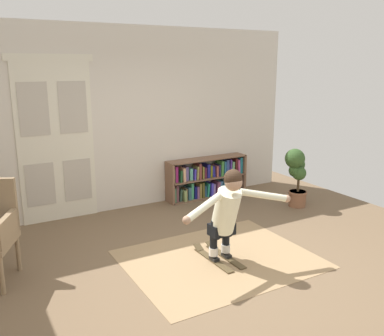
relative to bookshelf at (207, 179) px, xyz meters
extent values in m
plane|color=brown|center=(-1.38, -2.39, -0.33)|extent=(7.20, 7.20, 0.00)
cube|color=silver|center=(-1.38, 0.21, 1.12)|extent=(6.00, 0.10, 2.90)
cube|color=silver|center=(-2.81, 0.15, 0.85)|extent=(0.55, 0.04, 2.35)
cube|color=#BCB3A5|center=(-2.81, 0.13, 1.37)|extent=(0.41, 0.01, 0.76)
cube|color=#BCB3A5|center=(-2.81, 0.13, 0.26)|extent=(0.41, 0.01, 0.64)
cube|color=silver|center=(-2.26, 0.15, 0.85)|extent=(0.55, 0.04, 2.35)
cube|color=#BCB3A5|center=(-2.26, 0.13, 1.37)|extent=(0.41, 0.01, 0.76)
cube|color=#BCB3A5|center=(-2.26, 0.13, 0.26)|extent=(0.41, 0.01, 0.64)
cube|color=silver|center=(-2.53, 0.15, 2.07)|extent=(1.22, 0.04, 0.10)
cube|color=#A2835C|center=(-1.18, -2.20, -0.32)|extent=(2.22, 1.77, 0.01)
cube|color=brown|center=(-0.75, 0.00, 0.03)|extent=(0.04, 0.30, 0.71)
cube|color=brown|center=(0.72, 0.00, 0.03)|extent=(0.04, 0.30, 0.71)
cube|color=brown|center=(-0.01, 0.00, -0.32)|extent=(1.47, 0.30, 0.02)
cube|color=brown|center=(-0.01, 0.00, 0.03)|extent=(1.47, 0.30, 0.02)
cube|color=brown|center=(-0.01, 0.00, 0.37)|extent=(1.47, 0.30, 0.02)
cube|color=#467251|center=(-0.70, 0.00, -0.18)|extent=(0.05, 0.19, 0.25)
cube|color=brown|center=(-0.63, 0.02, -0.16)|extent=(0.05, 0.19, 0.28)
cube|color=#325041|center=(-0.57, -0.01, -0.20)|extent=(0.05, 0.16, 0.21)
cube|color=#8EA560|center=(-0.51, -0.02, -0.21)|extent=(0.06, 0.23, 0.19)
cube|color=#826D4D|center=(-0.46, -0.01, -0.20)|extent=(0.03, 0.16, 0.21)
cube|color=#325968|center=(-0.41, 0.00, -0.19)|extent=(0.06, 0.21, 0.22)
cube|color=#40A36C|center=(-0.35, 0.00, -0.16)|extent=(0.05, 0.17, 0.29)
cube|color=navy|center=(-0.29, -0.02, -0.20)|extent=(0.05, 0.15, 0.22)
cube|color=#8B5A87|center=(-0.24, 0.01, -0.20)|extent=(0.04, 0.22, 0.21)
cube|color=olive|center=(-0.19, -0.02, -0.17)|extent=(0.03, 0.17, 0.26)
cube|color=#4D4C1E|center=(-0.14, 0.01, -0.17)|extent=(0.05, 0.23, 0.28)
cube|color=#295183|center=(-0.07, 0.01, -0.21)|extent=(0.03, 0.17, 0.19)
cube|color=#248F6E|center=(-0.03, 0.00, -0.19)|extent=(0.05, 0.19, 0.24)
cube|color=#3E38CA|center=(0.04, -0.02, -0.18)|extent=(0.05, 0.20, 0.24)
cube|color=#A186CF|center=(0.10, 0.00, -0.20)|extent=(0.04, 0.16, 0.21)
cube|color=#794060|center=(0.17, 0.00, -0.18)|extent=(0.08, 0.22, 0.25)
cube|color=#487BB1|center=(0.24, 0.02, -0.18)|extent=(0.06, 0.22, 0.24)
cube|color=#4596BC|center=(0.32, -0.01, -0.19)|extent=(0.05, 0.21, 0.22)
cube|color=#7ECDC6|center=(0.39, -0.01, -0.17)|extent=(0.05, 0.15, 0.28)
cube|color=#581456|center=(0.47, -0.01, -0.20)|extent=(0.05, 0.19, 0.20)
cube|color=#8DD868|center=(0.55, -0.01, -0.16)|extent=(0.05, 0.14, 0.28)
cube|color=#367A66|center=(0.61, 0.00, -0.18)|extent=(0.06, 0.22, 0.26)
cube|color=#541454|center=(0.66, 0.01, -0.20)|extent=(0.03, 0.20, 0.21)
cube|color=green|center=(-0.70, 0.00, 0.15)|extent=(0.05, 0.14, 0.22)
cube|color=#9D236D|center=(-0.65, 0.02, 0.17)|extent=(0.05, 0.18, 0.27)
cube|color=#23552F|center=(-0.58, 0.00, 0.14)|extent=(0.04, 0.24, 0.20)
cube|color=tan|center=(-0.52, -0.01, 0.16)|extent=(0.05, 0.22, 0.24)
cube|color=slate|center=(-0.45, 0.01, 0.16)|extent=(0.05, 0.15, 0.25)
cube|color=#61BDA0|center=(-0.36, 0.01, 0.14)|extent=(0.05, 0.15, 0.20)
cube|color=#493AD1|center=(-0.30, 0.01, 0.13)|extent=(0.04, 0.22, 0.19)
cube|color=#95944C|center=(-0.25, 0.00, 0.15)|extent=(0.04, 0.21, 0.23)
cube|color=brown|center=(-0.20, 0.01, 0.17)|extent=(0.05, 0.22, 0.27)
cube|color=olive|center=(-0.13, -0.01, 0.14)|extent=(0.03, 0.16, 0.21)
cube|color=#4D1B30|center=(-0.09, -0.01, 0.13)|extent=(0.04, 0.17, 0.19)
cube|color=navy|center=(-0.02, 0.02, 0.16)|extent=(0.06, 0.20, 0.24)
cube|color=olive|center=(0.03, -0.02, 0.15)|extent=(0.04, 0.15, 0.21)
cube|color=navy|center=(0.09, 0.01, 0.14)|extent=(0.07, 0.17, 0.20)
cube|color=#A9564F|center=(0.15, 0.00, 0.13)|extent=(0.04, 0.21, 0.19)
cube|color=navy|center=(0.21, -0.01, 0.14)|extent=(0.03, 0.17, 0.21)
cube|color=#3C7D3A|center=(0.25, 0.00, 0.17)|extent=(0.06, 0.22, 0.27)
cube|color=#286694|center=(0.32, 0.00, 0.17)|extent=(0.04, 0.20, 0.26)
cube|color=#3A519C|center=(0.39, 0.02, 0.18)|extent=(0.06, 0.21, 0.28)
cube|color=#513398|center=(0.44, 0.00, 0.18)|extent=(0.03, 0.20, 0.28)
cube|color=#68A26E|center=(0.49, -0.02, 0.16)|extent=(0.04, 0.19, 0.24)
cube|color=#541C1C|center=(0.56, 0.00, 0.18)|extent=(0.03, 0.22, 0.29)
cube|color=#C24D8F|center=(0.61, -0.01, 0.17)|extent=(0.05, 0.23, 0.26)
cube|color=teal|center=(0.66, 0.00, 0.18)|extent=(0.06, 0.22, 0.29)
cylinder|color=#8F7656|center=(-3.56, -1.77, -0.12)|extent=(0.07, 0.07, 0.42)
cylinder|color=#8F7656|center=(-3.34, -1.30, -0.12)|extent=(0.07, 0.07, 0.42)
cube|color=#8F7656|center=(-3.44, -1.54, 0.29)|extent=(0.29, 0.53, 0.28)
cylinder|color=brown|center=(1.04, -1.18, -0.20)|extent=(0.28, 0.28, 0.26)
cylinder|color=brown|center=(1.04, -1.18, -0.09)|extent=(0.30, 0.30, 0.04)
cylinder|color=#4C3823|center=(1.04, -1.18, 0.11)|extent=(0.04, 0.04, 0.36)
sphere|color=#315124|center=(1.08, -1.11, 0.37)|extent=(0.23, 0.23, 0.23)
sphere|color=#315124|center=(0.95, -1.18, 0.29)|extent=(0.21, 0.21, 0.21)
sphere|color=#315124|center=(0.99, -1.24, 0.26)|extent=(0.23, 0.23, 0.23)
sphere|color=#315124|center=(0.95, -1.16, 0.49)|extent=(0.32, 0.32, 0.32)
cube|color=brown|center=(-1.27, -2.20, -0.31)|extent=(0.11, 0.74, 0.01)
cube|color=brown|center=(-1.28, -1.86, -0.28)|extent=(0.09, 0.12, 0.06)
cube|color=black|center=(-1.27, -2.22, -0.29)|extent=(0.08, 0.12, 0.04)
cube|color=brown|center=(-1.09, -2.20, -0.31)|extent=(0.11, 0.74, 0.01)
cube|color=brown|center=(-1.10, -1.86, -0.28)|extent=(0.09, 0.12, 0.06)
cube|color=black|center=(-1.09, -2.22, -0.29)|extent=(0.08, 0.12, 0.04)
cylinder|color=white|center=(-1.27, -2.20, -0.20)|extent=(0.11, 0.11, 0.10)
cylinder|color=black|center=(-1.27, -2.20, 0.00)|extent=(0.09, 0.09, 0.30)
cylinder|color=black|center=(-1.27, -2.24, 0.09)|extent=(0.11, 0.11, 0.22)
cylinder|color=white|center=(-1.09, -2.20, -0.20)|extent=(0.11, 0.11, 0.10)
cylinder|color=black|center=(-1.09, -2.20, 0.00)|extent=(0.09, 0.09, 0.30)
cylinder|color=black|center=(-1.09, -2.23, 0.09)|extent=(0.11, 0.11, 0.22)
cube|color=black|center=(-1.18, -2.24, 0.08)|extent=(0.30, 0.19, 0.14)
cylinder|color=#EBEBC9|center=(-1.18, -2.31, 0.33)|extent=(0.29, 0.43, 0.58)
sphere|color=tan|center=(-1.18, -2.45, 0.71)|extent=(0.20, 0.20, 0.20)
sphere|color=#382619|center=(-1.18, -2.44, 0.75)|extent=(0.21, 0.21, 0.21)
cylinder|color=#EBEBC9|center=(-1.59, -2.50, 0.50)|extent=(0.57, 0.29, 0.20)
sphere|color=tan|center=(-1.86, -2.60, 0.44)|extent=(0.09, 0.09, 0.09)
cylinder|color=#EBEBC9|center=(-0.76, -2.48, 0.50)|extent=(0.58, 0.27, 0.20)
sphere|color=tan|center=(-0.49, -2.57, 0.44)|extent=(0.09, 0.09, 0.09)
camera|label=1|loc=(-3.79, -6.10, 1.98)|focal=39.17mm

